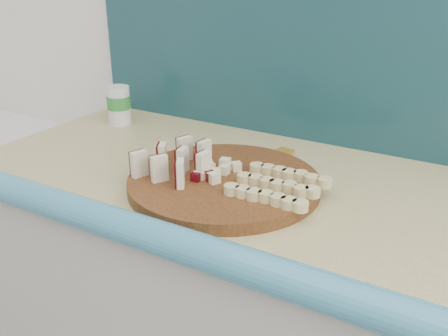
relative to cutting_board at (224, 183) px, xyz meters
name	(u,v)px	position (x,y,z in m)	size (l,w,h in m)	color
cutting_board	(224,183)	(0.00, 0.00, 0.00)	(0.39, 0.39, 0.02)	#3F1C0D
apple_wedges	(177,161)	(-0.09, -0.03, 0.04)	(0.13, 0.15, 0.05)	#F3E7C2
apple_chunks	(213,170)	(-0.02, 0.00, 0.02)	(0.05, 0.06, 0.02)	beige
banana_slices	(278,185)	(0.12, 0.00, 0.02)	(0.17, 0.15, 0.02)	#DBCC86
canister	(119,104)	(-0.47, 0.22, 0.04)	(0.07, 0.07, 0.11)	white
banana_peel	(264,162)	(0.01, 0.16, -0.01)	(0.24, 0.21, 0.01)	#B98923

